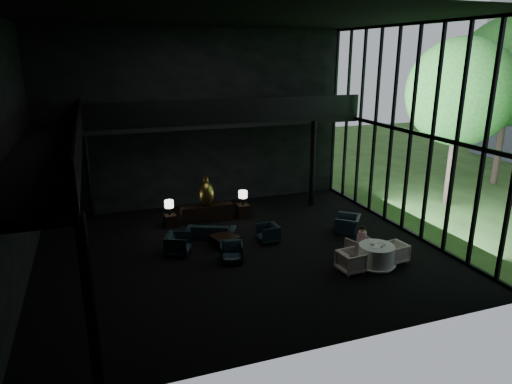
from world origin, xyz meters
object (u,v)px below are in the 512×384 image
object	(u,v)px
dining_chair_north	(358,246)
side_table_left	(170,221)
dining_chair_west	(351,260)
sofa	(211,229)
window_armchair	(348,222)
table_lamp_right	(243,195)
lounge_armchair_west	(178,243)
coffee_table	(225,241)
dining_chair_east	(395,252)
lounge_armchair_south	(231,251)
dining_table	(376,257)
console	(207,213)
bronze_urn	(206,193)
table_lamp_left	(169,205)
child	(362,234)
lounge_armchair_east	(268,233)
side_table_right	(243,211)

from	to	relation	value
dining_chair_north	side_table_left	bearing A→B (deg)	-59.38
dining_chair_north	dining_chair_west	distance (m)	1.41
sofa	window_armchair	size ratio (longest dim) A/B	1.73
table_lamp_right	dining_chair_west	xyz separation A→B (m)	(1.72, -6.15, -0.62)
lounge_armchair_west	dining_chair_north	xyz separation A→B (m)	(6.04, -2.19, -0.12)
coffee_table	dining_chair_east	world-z (taller)	dining_chair_east
lounge_armchair_south	dining_chair_west	world-z (taller)	dining_chair_west
dining_table	console	bearing A→B (deg)	125.14
bronze_urn	window_armchair	xyz separation A→B (m)	(5.01, -3.18, -0.80)
sofa	dining_chair_north	xyz separation A→B (m)	(4.54, -3.35, -0.01)
table_lamp_left	dining_chair_east	distance (m)	9.03
table_lamp_left	child	xyz separation A→B (m)	(5.98, -5.08, -0.19)
lounge_armchair_east	dining_table	bearing A→B (deg)	39.70
dining_chair_west	child	size ratio (longest dim) A/B	1.27
side_table_right	dining_chair_west	world-z (taller)	dining_chair_west
table_lamp_right	dining_chair_west	bearing A→B (deg)	-74.34
dining_chair_west	bronze_urn	bearing A→B (deg)	23.19
dining_table	table_lamp_right	bearing A→B (deg)	114.24
side_table_right	child	world-z (taller)	child
window_armchair	lounge_armchair_west	bearing A→B (deg)	-53.13
window_armchair	lounge_armchair_south	bearing A→B (deg)	-40.12
dining_chair_west	lounge_armchair_south	bearing A→B (deg)	55.13
lounge_armchair_west	dining_chair_north	size ratio (longest dim) A/B	1.35
side_table_left	coffee_table	xyz separation A→B (m)	(1.59, -2.70, -0.05)
dining_table	dining_chair_east	bearing A→B (deg)	5.18
side_table_left	dining_table	xyz separation A→B (m)	(5.93, -6.04, 0.07)
side_table_right	lounge_armchair_east	bearing A→B (deg)	-89.16
bronze_urn	dining_chair_west	bearing A→B (deg)	-61.97
side_table_left	coffee_table	bearing A→B (deg)	-59.51
console	child	bearing A→B (deg)	-49.79
side_table_left	child	bearing A→B (deg)	-40.28
dining_table	dining_chair_east	distance (m)	0.81
console	coffee_table	world-z (taller)	console
coffee_table	lounge_armchair_west	bearing A→B (deg)	-174.52
side_table_left	lounge_armchair_east	bearing A→B (deg)	-41.77
console	coffee_table	bearing A→B (deg)	-90.25
console	table_lamp_left	bearing A→B (deg)	-176.23
table_lamp_left	window_armchair	world-z (taller)	table_lamp_left
side_table_left	side_table_right	xyz separation A→B (m)	(3.20, 0.07, 0.03)
dining_chair_north	coffee_table	bearing A→B (deg)	-47.53
coffee_table	table_lamp_left	bearing A→B (deg)	120.41
side_table_left	dining_table	size ratio (longest dim) A/B	0.38
side_table_left	table_lamp_right	bearing A→B (deg)	0.54
table_lamp_left	lounge_armchair_south	size ratio (longest dim) A/B	0.79
coffee_table	dining_chair_east	size ratio (longest dim) A/B	1.24
table_lamp_left	sofa	bearing A→B (deg)	-52.45
side_table_left	lounge_armchair_south	size ratio (longest dim) A/B	0.64
console	table_lamp_right	world-z (taller)	table_lamp_right
dining_table	dining_chair_west	xyz separation A→B (m)	(-1.01, -0.08, 0.08)
bronze_urn	table_lamp_left	world-z (taller)	bronze_urn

